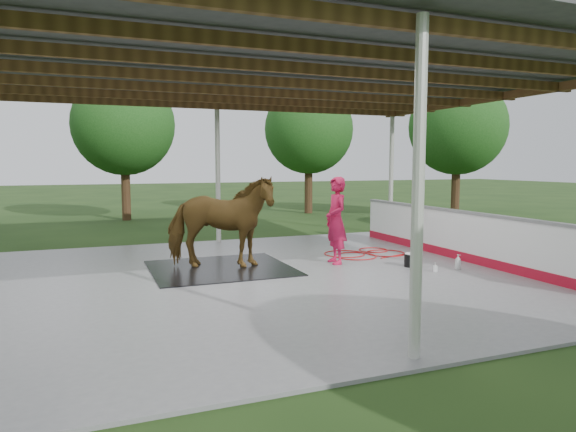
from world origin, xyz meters
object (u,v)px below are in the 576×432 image
object	(u,v)px
dasher_board	(461,236)
horse	(220,222)
handler	(336,220)
wash_bucket	(411,260)

from	to	relation	value
dasher_board	horse	xyz separation A→B (m)	(-5.46, 1.04, 0.46)
horse	handler	distance (m)	2.58
handler	wash_bucket	size ratio (longest dim) A/B	6.20
handler	wash_bucket	xyz separation A→B (m)	(1.35, -0.95, -0.82)
handler	wash_bucket	world-z (taller)	handler
handler	horse	bearing A→B (deg)	-94.29
wash_bucket	dasher_board	bearing A→B (deg)	10.37
horse	wash_bucket	xyz separation A→B (m)	(3.90, -1.32, -0.85)
dasher_board	handler	bearing A→B (deg)	167.14
dasher_board	horse	distance (m)	5.57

